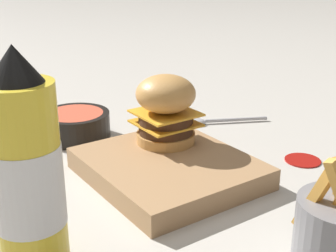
{
  "coord_description": "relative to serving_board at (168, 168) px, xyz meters",
  "views": [
    {
      "loc": [
        0.53,
        -0.32,
        0.31
      ],
      "look_at": [
        0.02,
        0.03,
        0.08
      ],
      "focal_mm": 50.0,
      "sensor_mm": 36.0,
      "label": 1
    }
  ],
  "objects": [
    {
      "name": "spoon",
      "position": [
        -0.15,
        0.2,
        -0.01
      ],
      "size": [
        0.09,
        0.16,
        0.01
      ],
      "rotation": [
        0.0,
        0.0,
        4.26
      ],
      "color": "#B2B2B7",
      "rests_on": "ground_plane"
    },
    {
      "name": "ketchup_puddle",
      "position": [
        0.07,
        0.21,
        -0.01
      ],
      "size": [
        0.06,
        0.06,
        0.0
      ],
      "color": "#9E140F",
      "rests_on": "ground_plane"
    },
    {
      "name": "serving_board",
      "position": [
        0.0,
        0.0,
        0.0
      ],
      "size": [
        0.24,
        0.21,
        0.03
      ],
      "color": "#A37A51",
      "rests_on": "ground_plane"
    },
    {
      "name": "ground_plane",
      "position": [
        -0.02,
        -0.03,
        -0.02
      ],
      "size": [
        6.0,
        6.0,
        0.0
      ],
      "primitive_type": "plane",
      "color": "#B7B2A8"
    },
    {
      "name": "side_bowl",
      "position": [
        -0.23,
        -0.04,
        0.01
      ],
      "size": [
        0.12,
        0.12,
        0.05
      ],
      "color": "black",
      "rests_on": "ground_plane"
    },
    {
      "name": "ketchup_bottle",
      "position": [
        0.09,
        -0.23,
        0.09
      ],
      "size": [
        0.07,
        0.07,
        0.24
      ],
      "color": "yellow",
      "rests_on": "ground_plane"
    },
    {
      "name": "burger",
      "position": [
        -0.05,
        0.03,
        0.07
      ],
      "size": [
        0.09,
        0.09,
        0.11
      ],
      "color": "tan",
      "rests_on": "serving_board"
    }
  ]
}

